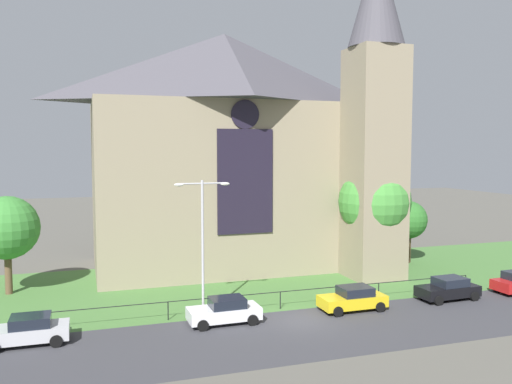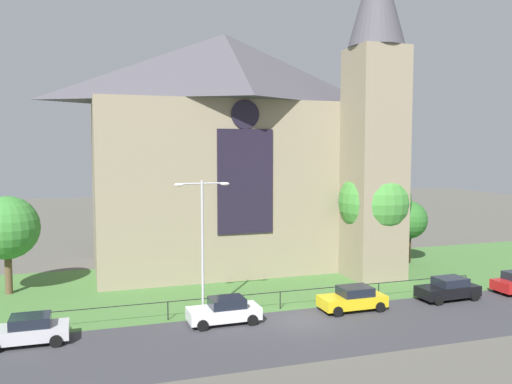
{
  "view_description": "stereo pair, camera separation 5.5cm",
  "coord_description": "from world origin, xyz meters",
  "px_view_note": "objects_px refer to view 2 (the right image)",
  "views": [
    {
      "loc": [
        -12.04,
        -28.49,
        10.14
      ],
      "look_at": [
        -0.11,
        8.0,
        7.06
      ],
      "focal_mm": 37.2,
      "sensor_mm": 36.0,
      "label": 1
    },
    {
      "loc": [
        -11.99,
        -28.51,
        10.14
      ],
      "look_at": [
        -0.11,
        8.0,
        7.06
      ],
      "focal_mm": 37.2,
      "sensor_mm": 36.0,
      "label": 2
    }
  ],
  "objects_px": {
    "parked_car_silver": "(28,330)",
    "parked_car_black": "(448,289)",
    "tree_left_far": "(7,228)",
    "parked_car_yellow": "(353,299)",
    "parked_car_white": "(224,311)",
    "tree_right_near": "(375,202)",
    "streetlamp_near": "(202,231)",
    "church_building": "(236,148)",
    "tree_right_far": "(408,220)"
  },
  "relations": [
    {
      "from": "tree_right_near",
      "to": "parked_car_silver",
      "type": "relative_size",
      "value": 2.11
    },
    {
      "from": "church_building",
      "to": "tree_left_far",
      "type": "relative_size",
      "value": 3.75
    },
    {
      "from": "tree_right_near",
      "to": "parked_car_silver",
      "type": "distance_m",
      "value": 26.69
    },
    {
      "from": "tree_left_far",
      "to": "streetlamp_near",
      "type": "height_order",
      "value": "streetlamp_near"
    },
    {
      "from": "parked_car_silver",
      "to": "streetlamp_near",
      "type": "bearing_deg",
      "value": -170.39
    },
    {
      "from": "streetlamp_near",
      "to": "parked_car_silver",
      "type": "relative_size",
      "value": 1.98
    },
    {
      "from": "tree_right_far",
      "to": "parked_car_yellow",
      "type": "xyz_separation_m",
      "value": [
        -11.58,
        -11.24,
        -3.07
      ]
    },
    {
      "from": "streetlamp_near",
      "to": "parked_car_silver",
      "type": "distance_m",
      "value": 10.81
    },
    {
      "from": "church_building",
      "to": "parked_car_silver",
      "type": "relative_size",
      "value": 6.18
    },
    {
      "from": "church_building",
      "to": "tree_right_far",
      "type": "bearing_deg",
      "value": -13.15
    },
    {
      "from": "tree_left_far",
      "to": "parked_car_yellow",
      "type": "bearing_deg",
      "value": -27.35
    },
    {
      "from": "parked_car_silver",
      "to": "parked_car_black",
      "type": "xyz_separation_m",
      "value": [
        26.27,
        0.13,
        0.0
      ]
    },
    {
      "from": "tree_left_far",
      "to": "parked_car_silver",
      "type": "relative_size",
      "value": 1.65
    },
    {
      "from": "streetlamp_near",
      "to": "church_building",
      "type": "bearing_deg",
      "value": 66.21
    },
    {
      "from": "streetlamp_near",
      "to": "parked_car_silver",
      "type": "bearing_deg",
      "value": -170.61
    },
    {
      "from": "parked_car_silver",
      "to": "parked_car_white",
      "type": "distance_m",
      "value": 10.62
    },
    {
      "from": "parked_car_white",
      "to": "tree_right_near",
      "type": "bearing_deg",
      "value": -152.91
    },
    {
      "from": "parked_car_black",
      "to": "church_building",
      "type": "bearing_deg",
      "value": -55.84
    },
    {
      "from": "tree_right_far",
      "to": "parked_car_white",
      "type": "height_order",
      "value": "tree_right_far"
    },
    {
      "from": "streetlamp_near",
      "to": "tree_right_near",
      "type": "bearing_deg",
      "value": 21.75
    },
    {
      "from": "parked_car_silver",
      "to": "parked_car_black",
      "type": "distance_m",
      "value": 26.27
    },
    {
      "from": "tree_right_far",
      "to": "parked_car_white",
      "type": "xyz_separation_m",
      "value": [
        -19.94,
        -11.18,
        -3.07
      ]
    },
    {
      "from": "tree_left_far",
      "to": "parked_car_black",
      "type": "xyz_separation_m",
      "value": [
        28.48,
        -10.83,
        -3.94
      ]
    },
    {
      "from": "tree_left_far",
      "to": "parked_car_black",
      "type": "height_order",
      "value": "tree_left_far"
    },
    {
      "from": "church_building",
      "to": "parked_car_silver",
      "type": "xyz_separation_m",
      "value": [
        -15.48,
        -14.77,
        -9.53
      ]
    },
    {
      "from": "tree_left_far",
      "to": "parked_car_white",
      "type": "bearing_deg",
      "value": -40.34
    },
    {
      "from": "church_building",
      "to": "parked_car_yellow",
      "type": "distance_m",
      "value": 17.92
    },
    {
      "from": "parked_car_black",
      "to": "tree_right_near",
      "type": "bearing_deg",
      "value": -82.78
    },
    {
      "from": "church_building",
      "to": "streetlamp_near",
      "type": "relative_size",
      "value": 3.12
    },
    {
      "from": "tree_right_far",
      "to": "streetlamp_near",
      "type": "xyz_separation_m",
      "value": [
        -20.88,
        -9.64,
        1.48
      ]
    },
    {
      "from": "parked_car_yellow",
      "to": "parked_car_black",
      "type": "relative_size",
      "value": 0.99
    },
    {
      "from": "tree_right_far",
      "to": "tree_right_near",
      "type": "distance_m",
      "value": 6.92
    },
    {
      "from": "parked_car_yellow",
      "to": "tree_right_near",
      "type": "bearing_deg",
      "value": -128.57
    },
    {
      "from": "parked_car_black",
      "to": "tree_left_far",
      "type": "bearing_deg",
      "value": -23.05
    },
    {
      "from": "tree_right_near",
      "to": "parked_car_black",
      "type": "distance_m",
      "value": 9.3
    },
    {
      "from": "tree_left_far",
      "to": "parked_car_silver",
      "type": "bearing_deg",
      "value": -78.58
    },
    {
      "from": "parked_car_silver",
      "to": "parked_car_white",
      "type": "xyz_separation_m",
      "value": [
        10.62,
        0.07,
        0.0
      ]
    },
    {
      "from": "parked_car_white",
      "to": "tree_right_far",
      "type": "bearing_deg",
      "value": -151.64
    },
    {
      "from": "tree_right_near",
      "to": "parked_car_silver",
      "type": "xyz_separation_m",
      "value": [
        -25.01,
        -7.72,
        -5.22
      ]
    },
    {
      "from": "tree_left_far",
      "to": "parked_car_yellow",
      "type": "xyz_separation_m",
      "value": [
        21.19,
        -10.96,
        -3.94
      ]
    },
    {
      "from": "tree_right_far",
      "to": "tree_left_far",
      "type": "height_order",
      "value": "tree_left_far"
    },
    {
      "from": "streetlamp_near",
      "to": "parked_car_silver",
      "type": "xyz_separation_m",
      "value": [
        -9.68,
        -1.6,
        -4.55
      ]
    },
    {
      "from": "church_building",
      "to": "tree_right_near",
      "type": "height_order",
      "value": "church_building"
    },
    {
      "from": "church_building",
      "to": "tree_right_near",
      "type": "bearing_deg",
      "value": -36.51
    },
    {
      "from": "tree_right_near",
      "to": "parked_car_yellow",
      "type": "distance_m",
      "value": 11.1
    },
    {
      "from": "tree_right_near",
      "to": "tree_left_far",
      "type": "relative_size",
      "value": 1.28
    },
    {
      "from": "parked_car_white",
      "to": "parked_car_yellow",
      "type": "bearing_deg",
      "value": 178.64
    },
    {
      "from": "tree_right_near",
      "to": "streetlamp_near",
      "type": "xyz_separation_m",
      "value": [
        -15.33,
        -6.12,
        -0.67
      ]
    },
    {
      "from": "tree_left_far",
      "to": "parked_car_black",
      "type": "distance_m",
      "value": 30.73
    },
    {
      "from": "tree_left_far",
      "to": "tree_right_far",
      "type": "bearing_deg",
      "value": 0.49
    }
  ]
}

